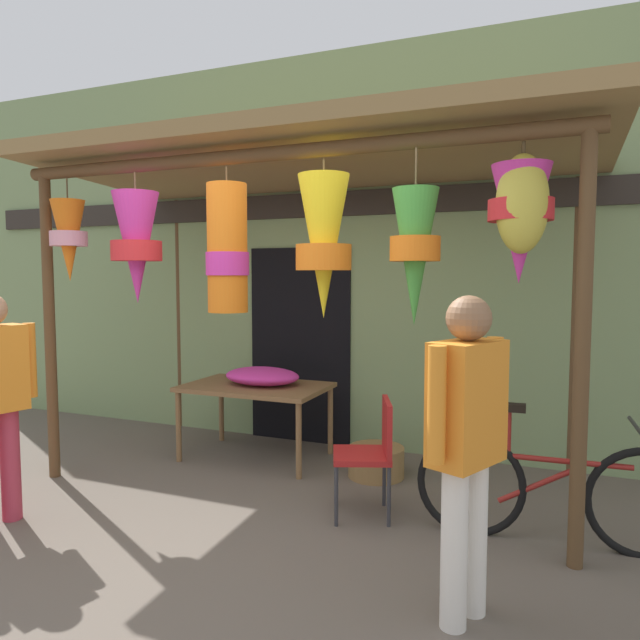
# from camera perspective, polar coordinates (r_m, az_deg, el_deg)

# --- Properties ---
(ground_plane) EXTENTS (30.00, 30.00, 0.00)m
(ground_plane) POSITION_cam_1_polar(r_m,az_deg,el_deg) (4.15, -6.92, -20.10)
(ground_plane) COLOR #60564C
(shop_facade) EXTENTS (10.39, 0.29, 3.90)m
(shop_facade) POSITION_cam_1_polar(r_m,az_deg,el_deg) (5.85, 3.73, 6.67)
(shop_facade) COLOR #7A9360
(shop_facade) RESTS_ON ground_plane
(market_stall_canopy) EXTENTS (4.59, 2.33, 2.79)m
(market_stall_canopy) POSITION_cam_1_polar(r_m,az_deg,el_deg) (4.68, -1.02, 12.61)
(market_stall_canopy) COLOR brown
(market_stall_canopy) RESTS_ON ground_plane
(display_table) EXTENTS (1.32, 0.84, 0.69)m
(display_table) POSITION_cam_1_polar(r_m,az_deg,el_deg) (5.50, -6.34, -7.03)
(display_table) COLOR brown
(display_table) RESTS_ON ground_plane
(flower_heap_on_table) EXTENTS (0.73, 0.51, 0.16)m
(flower_heap_on_table) POSITION_cam_1_polar(r_m,az_deg,el_deg) (5.47, -5.60, -5.52)
(flower_heap_on_table) COLOR #D13399
(flower_heap_on_table) RESTS_ON display_table
(folding_chair) EXTENTS (0.52, 0.52, 0.84)m
(folding_chair) POSITION_cam_1_polar(r_m,az_deg,el_deg) (4.23, 5.17, -12.33)
(folding_chair) COLOR #AD1E1E
(folding_chair) RESTS_ON ground_plane
(wicker_basket_spare) EXTENTS (0.48, 0.48, 0.25)m
(wicker_basket_spare) POSITION_cam_1_polar(r_m,az_deg,el_deg) (5.12, 5.54, -13.71)
(wicker_basket_spare) COLOR olive
(wicker_basket_spare) RESTS_ON ground_plane
(parked_bicycle) EXTENTS (1.75, 0.44, 0.92)m
(parked_bicycle) POSITION_cam_1_polar(r_m,az_deg,el_deg) (4.12, 22.01, -15.36)
(parked_bicycle) COLOR black
(parked_bicycle) RESTS_ON ground_plane
(customer_foreground) EXTENTS (0.36, 0.55, 1.63)m
(customer_foreground) POSITION_cam_1_polar(r_m,az_deg,el_deg) (2.96, 14.22, -10.64)
(customer_foreground) COLOR silver
(customer_foreground) RESTS_ON ground_plane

